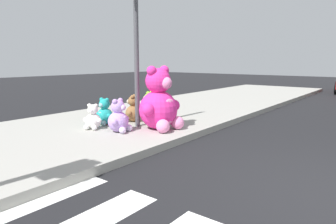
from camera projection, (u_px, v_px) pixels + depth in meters
The scene contains 9 objects.
sidewalk at pixel (81, 132), 6.71m from camera, with size 28.00×4.40×0.15m, color #9E9B93.
sign_pole at pixel (136, 52), 6.70m from camera, with size 0.56×0.11×3.20m.
plush_pink_large at pixel (160, 104), 6.61m from camera, with size 1.08×0.96×1.40m.
plush_teal at pixel (104, 114), 7.13m from camera, with size 0.44×0.49×0.64m.
plush_brown at pixel (133, 111), 7.48m from camera, with size 0.47×0.49×0.68m.
plush_lavender at pixel (119, 119), 6.38m from camera, with size 0.55×0.51×0.72m.
plush_tan at pixel (164, 113), 7.42m from camera, with size 0.42×0.39×0.56m.
plush_white at pixel (93, 119), 6.66m from camera, with size 0.41×0.41×0.57m.
plush_lime at pixel (149, 107), 7.94m from camera, with size 0.54×0.51×0.72m.
Camera 1 is at (-3.95, -0.36, 1.66)m, focal length 32.08 mm.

